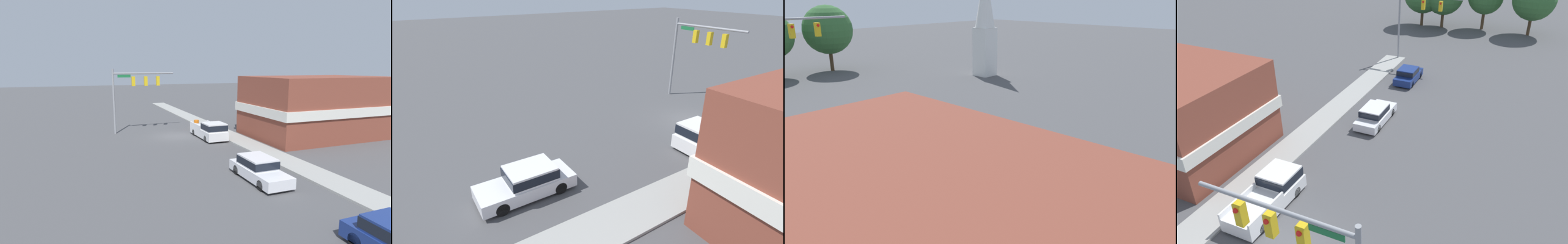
{
  "view_description": "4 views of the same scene",
  "coord_description": "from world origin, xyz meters",
  "views": [
    {
      "loc": [
        9.04,
        30.72,
        7.28
      ],
      "look_at": [
        0.52,
        8.18,
        2.96
      ],
      "focal_mm": 28.0,
      "sensor_mm": 36.0,
      "label": 1
    },
    {
      "loc": [
        -13.9,
        18.74,
        9.73
      ],
      "look_at": [
        -0.22,
        9.88,
        2.42
      ],
      "focal_mm": 28.0,
      "sensor_mm": 36.0,
      "label": 2
    },
    {
      "loc": [
        -14.07,
        0.11,
        9.16
      ],
      "look_at": [
        -0.36,
        12.9,
        2.85
      ],
      "focal_mm": 35.0,
      "sensor_mm": 36.0,
      "label": 3
    },
    {
      "loc": [
        9.65,
        -11.33,
        15.88
      ],
      "look_at": [
        -0.58,
        11.57,
        1.68
      ],
      "focal_mm": 35.0,
      "sensor_mm": 36.0,
      "label": 4
    }
  ],
  "objects": [
    {
      "name": "car_second_ahead",
      "position": [
        -1.91,
        23.63,
        0.79
      ],
      "size": [
        1.87,
        4.22,
        1.52
      ],
      "color": "black",
      "rests_on": "ground"
    },
    {
      "name": "car_lead",
      "position": [
        -1.56,
        14.35,
        0.8
      ],
      "size": [
        1.93,
        4.87,
        1.54
      ],
      "color": "black",
      "rests_on": "ground"
    },
    {
      "name": "sidewalk_curb",
      "position": [
        -5.7,
        0.0,
        0.07
      ],
      "size": [
        2.4,
        60.0,
        0.14
      ],
      "color": "#9E9E99",
      "rests_on": "ground"
    },
    {
      "name": "pickup_truck_parked",
      "position": [
        -3.24,
        2.51,
        0.9
      ],
      "size": [
        2.13,
        5.37,
        1.83
      ],
      "color": "black",
      "rests_on": "ground"
    },
    {
      "name": "far_signal_assembly",
      "position": [
        -3.27,
        29.74,
        5.73
      ],
      "size": [
        7.13,
        0.49,
        7.95
      ],
      "color": "gray",
      "rests_on": "ground"
    }
  ]
}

